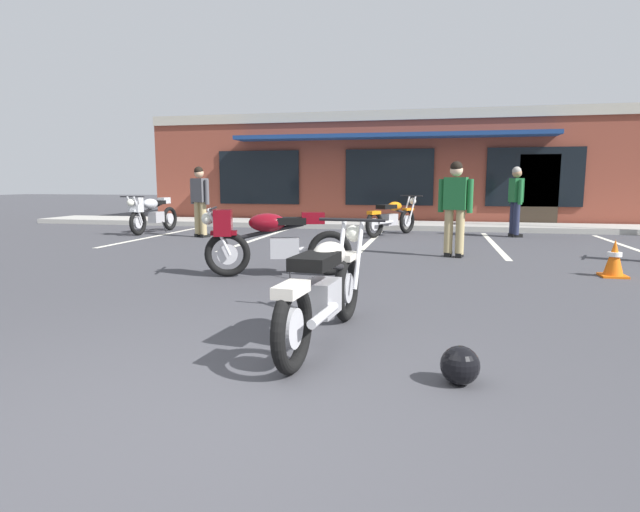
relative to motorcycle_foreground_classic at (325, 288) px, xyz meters
The scene contains 13 objects.
ground_plane 2.38m from the motorcycle_foreground_classic, 102.27° to the left, with size 80.00×80.00×0.00m, color #3D3D42.
sidewalk_kerb 11.00m from the motorcycle_foreground_classic, 92.58° to the left, with size 22.00×1.80×0.14m, color #A8A59E.
brick_storefront_building 14.84m from the motorcycle_foreground_classic, 91.91° to the left, with size 15.68×6.53×3.46m.
painted_stall_lines 7.41m from the motorcycle_foreground_classic, 93.84° to the left, with size 10.65×4.80×0.01m.
motorcycle_foreground_classic is the anchor object (origin of this frame).
motorcycle_red_sportbike 10.15m from the motorcycle_foreground_classic, 127.91° to the left, with size 0.66×2.11×0.98m.
motorcycle_silver_naked 3.11m from the motorcycle_foreground_classic, 115.96° to the left, with size 2.05×0.96×0.98m.
motorcycle_blue_standard 8.72m from the motorcycle_foreground_classic, 90.86° to the left, with size 1.29×1.90×0.98m.
person_in_black_shirt 5.41m from the motorcycle_foreground_classic, 76.83° to the left, with size 0.61×0.35×1.68m.
person_in_shorts_foreground 8.67m from the motorcycle_foreground_classic, 121.89° to the left, with size 0.59×0.38×1.68m.
person_by_back_row 9.45m from the motorcycle_foreground_classic, 72.90° to the left, with size 0.35×0.61×1.68m.
helmet_on_pavement 1.32m from the motorcycle_foreground_classic, 33.69° to the right, with size 0.26×0.26×0.26m.
traffic_cone 5.05m from the motorcycle_foreground_classic, 48.37° to the left, with size 0.34×0.34×0.53m.
Camera 1 is at (1.35, -2.26, 1.33)m, focal length 29.03 mm.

